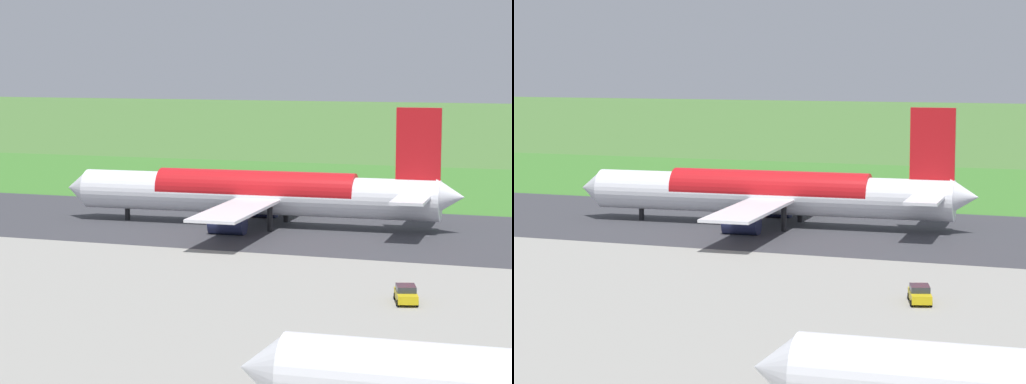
{
  "view_description": "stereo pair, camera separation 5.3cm",
  "coord_description": "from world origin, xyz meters",
  "views": [
    {
      "loc": [
        -46.19,
        130.1,
        21.85
      ],
      "look_at": [
        -0.89,
        0.0,
        4.5
      ],
      "focal_mm": 74.54,
      "sensor_mm": 36.0,
      "label": 1
    },
    {
      "loc": [
        -46.24,
        130.09,
        21.85
      ],
      "look_at": [
        -0.89,
        0.0,
        4.5
      ],
      "focal_mm": 74.54,
      "sensor_mm": 36.0,
      "label": 2
    }
  ],
  "objects": [
    {
      "name": "grass_verge_foreground",
      "position": [
        0.0,
        -43.39,
        0.02
      ],
      "size": [
        600.0,
        80.0,
        0.04
      ],
      "primitive_type": "cube",
      "color": "#3C782B",
      "rests_on": "ground"
    },
    {
      "name": "runway_asphalt",
      "position": [
        0.0,
        0.0,
        0.03
      ],
      "size": [
        600.0,
        37.42,
        0.06
      ],
      "primitive_type": "cube",
      "color": "#38383D",
      "rests_on": "ground"
    },
    {
      "name": "traffic_cone_orange",
      "position": [
        27.04,
        -40.72,
        0.28
      ],
      "size": [
        0.4,
        0.4,
        0.55
      ],
      "primitive_type": "cone",
      "color": "orange",
      "rests_on": "ground"
    },
    {
      "name": "no_stopping_sign",
      "position": [
        22.82,
        -41.88,
        1.54
      ],
      "size": [
        0.6,
        0.1,
        2.59
      ],
      "color": "slate",
      "rests_on": "ground"
    },
    {
      "name": "service_car_followme",
      "position": [
        -28.21,
        37.46,
        0.84
      ],
      "size": [
        2.94,
        4.54,
        1.62
      ],
      "color": "gold",
      "rests_on": "ground"
    },
    {
      "name": "airliner_main",
      "position": [
        -1.27,
        -0.02,
        4.35
      ],
      "size": [
        54.12,
        44.24,
        15.88
      ],
      "color": "white",
      "rests_on": "ground"
    },
    {
      "name": "ground_plane",
      "position": [
        0.0,
        0.0,
        0.0
      ],
      "size": [
        800.0,
        800.0,
        0.0
      ],
      "primitive_type": "plane",
      "color": "#477233"
    }
  ]
}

